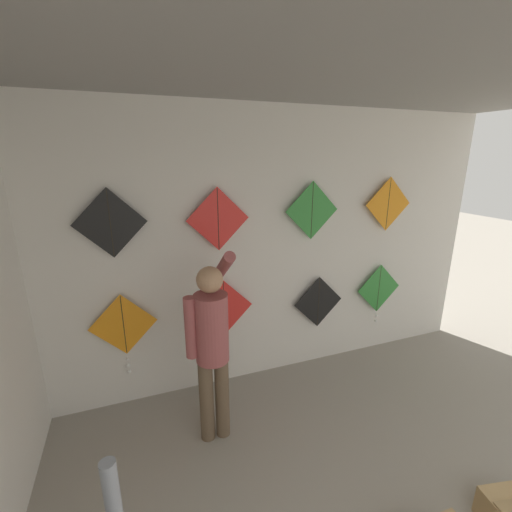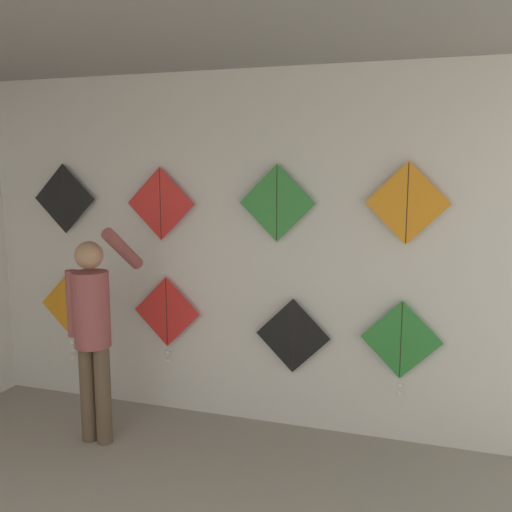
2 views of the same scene
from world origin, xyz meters
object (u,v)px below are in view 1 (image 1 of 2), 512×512
object	(u,v)px
shopkeeper	(212,340)
kite_3	(379,290)
kite_5	(218,219)
kite_6	(312,211)
kite_7	(388,204)
kite_0	(124,328)
kite_1	(224,310)
kite_2	(318,302)
kite_4	(110,223)

from	to	relation	value
shopkeeper	kite_3	size ratio (longest dim) A/B	2.24
kite_5	kite_6	bearing A→B (deg)	0.00
kite_5	kite_7	xyz separation A→B (m)	(1.93, 0.00, 0.05)
kite_0	shopkeeper	bearing A→B (deg)	-44.14
shopkeeper	kite_7	world-z (taller)	kite_7
kite_0	kite_1	distance (m)	0.94
kite_0	kite_5	world-z (taller)	kite_5
kite_2	kite_6	xyz separation A→B (m)	(-0.13, 0.00, 1.03)
shopkeeper	kite_4	size ratio (longest dim) A/B	2.76
kite_0	kite_7	xyz separation A→B (m)	(2.84, 0.00, 0.99)
kite_3	kite_6	world-z (taller)	kite_6
kite_3	kite_7	distance (m)	1.02
kite_3	kite_7	xyz separation A→B (m)	(0.00, 0.00, 1.02)
shopkeeper	kite_4	distance (m)	1.28
kite_1	kite_3	xyz separation A→B (m)	(1.90, 0.00, -0.06)
shopkeeper	kite_2	xyz separation A→B (m)	(1.36, 0.65, -0.16)
kite_1	kite_5	xyz separation A→B (m)	(-0.03, 0.00, 0.92)
kite_6	kite_4	bearing A→B (deg)	180.00
kite_1	kite_2	bearing A→B (deg)	0.03
kite_3	kite_4	bearing A→B (deg)	179.99
kite_3	kite_5	distance (m)	2.16
kite_4	kite_7	world-z (taller)	kite_7
shopkeeper	kite_5	size ratio (longest dim) A/B	2.76
kite_2	kite_4	size ratio (longest dim) A/B	1.00
shopkeeper	kite_6	size ratio (longest dim) A/B	2.76
kite_6	kite_1	bearing A→B (deg)	-179.96
kite_4	kite_7	xyz separation A→B (m)	(2.85, 0.00, 0.02)
shopkeeper	kite_0	world-z (taller)	shopkeeper
kite_6	kite_2	bearing A→B (deg)	0.00
kite_2	kite_6	size ratio (longest dim) A/B	1.00
kite_7	kite_5	bearing A→B (deg)	180.00
kite_2	kite_5	world-z (taller)	kite_5
kite_1	kite_6	world-z (taller)	kite_6
kite_2	kite_5	bearing A→B (deg)	180.00
kite_5	kite_6	size ratio (longest dim) A/B	1.00
shopkeeper	kite_6	bearing A→B (deg)	29.39
kite_2	kite_5	size ratio (longest dim) A/B	1.00
kite_3	kite_1	bearing A→B (deg)	180.00
shopkeeper	kite_1	xyz separation A→B (m)	(0.27, 0.65, -0.08)
kite_4	kite_5	bearing A→B (deg)	0.00
kite_1	shopkeeper	bearing A→B (deg)	-113.02
kite_1	kite_3	size ratio (longest dim) A/B	1.00
kite_5	kite_4	bearing A→B (deg)	180.00
kite_0	kite_3	xyz separation A→B (m)	(2.84, 0.00, -0.03)
kite_5	kite_7	size ratio (longest dim) A/B	1.00
kite_7	kite_2	bearing A→B (deg)	180.00
kite_2	kite_3	distance (m)	0.82
shopkeeper	kite_4	world-z (taller)	kite_4
kite_3	kite_5	world-z (taller)	kite_5
kite_5	kite_7	world-z (taller)	kite_7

